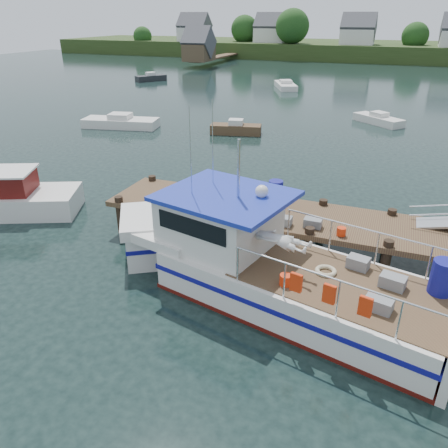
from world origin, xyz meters
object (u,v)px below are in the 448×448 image
(moored_a, at_px, (121,122))
(moored_b, at_px, (379,119))
(moored_e, at_px, (151,78))
(moored_rowboat, at_px, (236,128))
(lobster_boat, at_px, (259,263))
(moored_d, at_px, (285,85))

(moored_a, bearing_deg, moored_b, 32.67)
(moored_a, height_order, moored_e, moored_e)
(moored_rowboat, bearing_deg, moored_b, 54.50)
(lobster_boat, bearing_deg, moored_rowboat, 125.21)
(lobster_boat, height_order, moored_a, lobster_boat)
(moored_rowboat, height_order, moored_d, moored_rowboat)
(lobster_boat, bearing_deg, moored_b, 98.93)
(moored_e, bearing_deg, lobster_boat, -32.30)
(moored_a, xyz_separation_m, moored_d, (7.08, 24.26, -0.04))
(moored_b, distance_m, moored_e, 33.57)
(moored_a, height_order, moored_b, moored_a)
(moored_rowboat, distance_m, moored_e, 30.41)
(moored_e, bearing_deg, moored_a, -41.24)
(lobster_boat, height_order, moored_b, lobster_boat)
(moored_d, height_order, moored_e, moored_e)
(moored_rowboat, bearing_deg, lobster_boat, -50.95)
(moored_b, bearing_deg, lobster_boat, -90.01)
(moored_rowboat, bearing_deg, moored_e, 148.80)
(moored_a, bearing_deg, moored_e, 122.78)
(lobster_boat, distance_m, moored_rowboat, 20.39)
(moored_b, bearing_deg, moored_a, -150.93)
(lobster_boat, relative_size, moored_d, 2.00)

